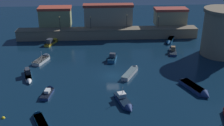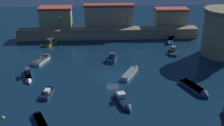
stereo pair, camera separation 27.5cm
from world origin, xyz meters
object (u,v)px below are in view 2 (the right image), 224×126
object	(u,v)px
quay_lamp_3	(159,20)
moored_boat_7	(44,59)
quay_lamp_1	(91,21)
fortress_tower	(223,32)
mooring_buoy_0	(3,118)
moored_boat_5	(173,50)
moored_boat_9	(170,40)
moored_boat_4	(53,41)
moored_boat_3	(131,72)
quay_lamp_2	(127,19)
moored_boat_1	(124,102)
moored_boat_8	(113,57)
moored_boat_11	(48,91)
moored_boat_0	(197,90)
moored_boat_10	(39,118)
quay_lamp_0	(60,21)
moored_boat_2	(28,76)

from	to	relation	value
quay_lamp_3	moored_boat_7	world-z (taller)	quay_lamp_3
quay_lamp_1	moored_boat_7	bearing A→B (deg)	-124.86
fortress_tower	mooring_buoy_0	xyz separation A→B (m)	(-43.74, -23.92, -5.55)
quay_lamp_1	moored_boat_5	size ratio (longest dim) A/B	0.55
moored_boat_9	mooring_buoy_0	xyz separation A→B (m)	(-34.15, -33.41, -0.45)
moored_boat_4	quay_lamp_1	bearing A→B (deg)	-50.18
fortress_tower	moored_boat_3	size ratio (longest dim) A/B	1.57
fortress_tower	quay_lamp_2	bearing A→B (deg)	146.74
quay_lamp_3	mooring_buoy_0	world-z (taller)	quay_lamp_3
quay_lamp_1	moored_boat_4	distance (m)	11.78
fortress_tower	moored_boat_1	world-z (taller)	fortress_tower
moored_boat_8	moored_boat_11	world-z (taller)	moored_boat_8
fortress_tower	moored_boat_9	xyz separation A→B (m)	(-9.59, 9.49, -5.10)
quay_lamp_1	moored_boat_1	size ratio (longest dim) A/B	0.53
quay_lamp_1	moored_boat_0	world-z (taller)	quay_lamp_1
moored_boat_11	moored_boat_10	bearing A→B (deg)	-172.30
quay_lamp_1	moored_boat_9	distance (m)	22.12
moored_boat_1	moored_boat_5	bearing A→B (deg)	132.72
fortress_tower	quay_lamp_3	size ratio (longest dim) A/B	3.35
quay_lamp_0	moored_boat_5	bearing A→B (deg)	-21.61
moored_boat_0	moored_boat_1	xyz separation A→B (m)	(-13.48, -3.60, 0.07)
quay_lamp_2	mooring_buoy_0	xyz separation A→B (m)	(-22.84, -37.63, -5.30)
moored_boat_10	moored_boat_2	bearing A→B (deg)	-6.31
quay_lamp_2	mooring_buoy_0	size ratio (longest dim) A/B	6.81
moored_boat_8	mooring_buoy_0	xyz separation A→B (m)	(-18.09, -22.23, -0.52)
moored_boat_9	moored_boat_11	distance (m)	38.55
quay_lamp_1	moored_boat_8	size ratio (longest dim) A/B	0.66
quay_lamp_2	moored_boat_9	bearing A→B (deg)	-20.44
quay_lamp_0	quay_lamp_3	xyz separation A→B (m)	(27.03, 0.00, -0.14)
fortress_tower	moored_boat_3	distance (m)	24.72
quay_lamp_0	moored_boat_0	xyz separation A→B (m)	(27.85, -31.19, -4.76)
moored_boat_0	moored_boat_8	distance (m)	21.33
moored_boat_4	moored_boat_0	bearing A→B (deg)	-112.51
quay_lamp_3	quay_lamp_2	bearing A→B (deg)	180.00
moored_boat_7	mooring_buoy_0	size ratio (longest dim) A/B	11.05
quay_lamp_1	quay_lamp_3	distance (m)	18.68
quay_lamp_1	moored_boat_0	bearing A→B (deg)	-57.98
quay_lamp_0	moored_boat_8	size ratio (longest dim) A/B	0.69
moored_boat_7	moored_boat_2	bearing A→B (deg)	-168.35
moored_boat_1	moored_boat_8	size ratio (longest dim) A/B	1.25
quay_lamp_0	moored_boat_11	size ratio (longest dim) A/B	0.72
moored_boat_1	moored_boat_10	size ratio (longest dim) A/B	1.18
moored_boat_3	mooring_buoy_0	size ratio (longest dim) A/B	12.45
moored_boat_3	moored_boat_7	bearing A→B (deg)	95.03
moored_boat_1	moored_boat_5	size ratio (longest dim) A/B	1.03
moored_boat_7	fortress_tower	bearing A→B (deg)	-66.71
moored_boat_0	moored_boat_7	distance (m)	34.07
quay_lamp_3	moored_boat_7	xyz separation A→B (m)	(-29.22, -15.13, -4.61)
quay_lamp_3	moored_boat_5	distance (m)	12.28
fortress_tower	moored_boat_5	world-z (taller)	fortress_tower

